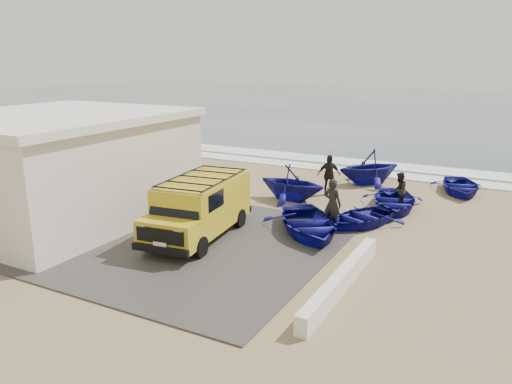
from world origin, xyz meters
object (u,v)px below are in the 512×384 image
at_px(boat_mid_left, 292,183).
at_px(boat_mid_right, 394,201).
at_px(boat_near_right, 362,217).
at_px(boat_far_right, 460,186).
at_px(building, 57,166).
at_px(fisherman_front, 332,204).
at_px(fisherman_middle, 399,191).
at_px(fisherman_back, 329,175).
at_px(van, 200,206).
at_px(parapet, 342,280).
at_px(boat_near_left, 309,223).
at_px(boat_far_left, 369,167).

relative_size(boat_mid_left, boat_mid_right, 0.84).
relative_size(boat_near_right, boat_far_right, 0.97).
bearing_deg(building, boat_mid_right, 32.02).
relative_size(fisherman_front, fisherman_middle, 1.23).
relative_size(fisherman_front, fisherman_back, 1.02).
distance_m(van, boat_far_right, 13.49).
distance_m(boat_mid_left, fisherman_middle, 4.78).
bearing_deg(van, boat_far_right, 48.40).
relative_size(parapet, van, 1.11).
relative_size(boat_near_left, fisherman_front, 2.15).
xyz_separation_m(boat_mid_left, boat_far_right, (6.76, 4.97, -0.48)).
xyz_separation_m(parapet, fisherman_back, (-3.89, 9.51, 0.70)).
bearing_deg(boat_near_right, building, -133.41).
distance_m(boat_far_right, fisherman_front, 8.75).
bearing_deg(boat_mid_left, van, 175.65).
bearing_deg(fisherman_middle, boat_far_left, -146.29).
height_order(boat_mid_right, fisherman_middle, fisherman_middle).
relative_size(parapet, boat_near_right, 1.77).
height_order(boat_near_right, fisherman_back, fisherman_back).
bearing_deg(boat_near_right, fisherman_front, -110.49).
bearing_deg(building, van, 6.03).
bearing_deg(boat_far_right, fisherman_back, -166.12).
bearing_deg(building, fisherman_front, 20.11).
relative_size(boat_far_right, fisherman_middle, 2.18).
bearing_deg(boat_near_left, parapet, -91.85).
distance_m(boat_mid_right, fisherman_back, 3.57).
relative_size(building, boat_far_left, 2.69).
distance_m(boat_near_left, fisherman_middle, 5.47).
relative_size(parapet, boat_far_left, 1.72).
bearing_deg(fisherman_back, boat_near_right, -91.82).
bearing_deg(fisherman_back, boat_far_left, 30.35).
bearing_deg(fisherman_middle, parapet, 3.39).
distance_m(building, boat_far_right, 18.50).
relative_size(parapet, fisherman_middle, 3.72).
bearing_deg(boat_far_left, boat_mid_left, -75.20).
distance_m(boat_near_left, boat_mid_left, 4.68).
relative_size(boat_mid_right, fisherman_back, 1.96).
distance_m(boat_far_left, fisherman_front, 7.68).
height_order(boat_mid_left, fisherman_back, fisherman_back).
bearing_deg(building, parapet, -4.58).
relative_size(boat_near_right, boat_mid_right, 0.89).
distance_m(parapet, boat_near_left, 4.59).
bearing_deg(boat_mid_right, parapet, -102.09).
relative_size(boat_far_left, fisherman_middle, 2.17).
bearing_deg(boat_mid_right, boat_far_left, 103.71).
bearing_deg(van, boat_near_right, 33.27).
xyz_separation_m(boat_mid_left, fisherman_front, (3.01, -2.92, 0.15)).
distance_m(parapet, van, 6.31).
height_order(boat_near_right, boat_mid_left, boat_mid_left).
xyz_separation_m(boat_mid_left, boat_mid_right, (4.53, 0.74, -0.45)).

